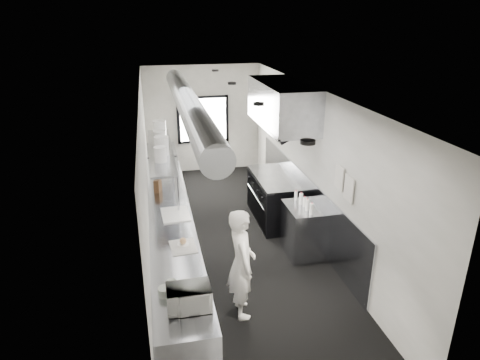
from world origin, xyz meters
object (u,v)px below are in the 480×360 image
plate_stack_c (160,139)px  plate_stack_d (160,130)px  small_plate (183,244)px  cutting_board (176,214)px  deli_tub_b (171,284)px  deli_tub_a (164,292)px  squeeze_bottle_b (307,205)px  line_cook (242,263)px  prep_counter (172,238)px  squeeze_bottle_c (304,202)px  plate_stack_a (161,154)px  plate_stack_b (162,146)px  range (276,198)px  microwave (189,298)px  far_work_table (162,166)px  squeeze_bottle_a (312,209)px  squeeze_bottle_d (301,199)px  exhaust_hood (282,105)px  knife_block (158,185)px  pass_shelf (161,151)px  squeeze_bottle_e (296,196)px  bottle_station (305,230)px

plate_stack_c → plate_stack_d: (0.02, 0.54, 0.03)m
small_plate → cutting_board: bearing=92.1°
deli_tub_b → cutting_board: size_ratio=0.21×
deli_tub_a → deli_tub_b: 0.17m
squeeze_bottle_b → line_cook: bearing=-138.9°
prep_counter → squeeze_bottle_c: size_ratio=35.41×
plate_stack_a → plate_stack_b: plate_stack_b is taller
plate_stack_d → range: bearing=-23.2°
prep_counter → microwave: 2.53m
small_plate → prep_counter: bearing=96.8°
microwave → plate_stack_b: bearing=91.3°
deli_tub_b → plate_stack_d: plate_stack_d is taller
far_work_table → squeeze_bottle_a: size_ratio=6.07×
plate_stack_b → plate_stack_c: size_ratio=1.03×
squeeze_bottle_c → squeeze_bottle_d: size_ratio=0.86×
squeeze_bottle_a → cutting_board: bearing=168.2°
plate_stack_c → squeeze_bottle_a: 3.23m
exhaust_hood → squeeze_bottle_d: bearing=-90.0°
knife_block → squeeze_bottle_c: 2.72m
far_work_table → plate_stack_b: size_ratio=3.50×
pass_shelf → squeeze_bottle_e: (2.26, -1.39, -0.55)m
microwave → cutting_board: (0.02, 2.42, -0.13)m
prep_counter → range: size_ratio=3.75×
prep_counter → squeeze_bottle_b: squeeze_bottle_b is taller
far_work_table → deli_tub_b: deli_tub_b is taller
pass_shelf → deli_tub_b: (-0.06, -3.54, -0.59)m
range → knife_block: bearing=-176.1°
bottle_station → plate_stack_a: (-2.37, 0.96, 1.25)m
squeeze_bottle_a → squeeze_bottle_c: (-0.01, 0.32, -0.01)m
plate_stack_b → squeeze_bottle_e: size_ratio=2.08×
bottle_station → plate_stack_b: size_ratio=2.63×
microwave → squeeze_bottle_e: (2.15, 2.58, -0.05)m
exhaust_hood → squeeze_bottle_c: exhaust_hood is taller
knife_block → line_cook: bearing=-51.0°
knife_block → plate_stack_a: size_ratio=0.89×
exhaust_hood → squeeze_bottle_d: size_ratio=11.21×
squeeze_bottle_d → squeeze_bottle_e: (-0.03, 0.18, -0.02)m
plate_stack_a → squeeze_bottle_a: 2.76m
line_cook → plate_stack_a: 2.66m
cutting_board → deli_tub_b: bearing=-95.5°
knife_block → plate_stack_a: (0.09, -0.28, 0.68)m
cutting_board → plate_stack_b: bearing=95.9°
knife_block → plate_stack_d: size_ratio=0.59×
squeeze_bottle_c → squeeze_bottle_e: squeeze_bottle_c is taller
cutting_board → plate_stack_a: plate_stack_a is taller
range → squeeze_bottle_e: 1.20m
small_plate → squeeze_bottle_d: 2.34m
pass_shelf → range: pass_shelf is taller
squeeze_bottle_b → pass_shelf: bearing=141.4°
plate_stack_b → plate_stack_d: bearing=89.7°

